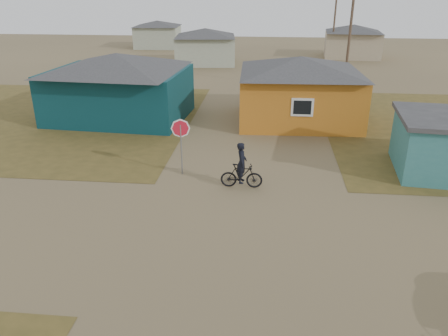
{
  "coord_description": "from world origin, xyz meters",
  "views": [
    {
      "loc": [
        0.57,
        -12.3,
        7.82
      ],
      "look_at": [
        -0.96,
        3.0,
        1.3
      ],
      "focal_mm": 35.0,
      "sensor_mm": 36.0,
      "label": 1
    }
  ],
  "objects": [
    {
      "name": "grass_nw",
      "position": [
        -14.0,
        13.0,
        0.01
      ],
      "size": [
        20.0,
        18.0,
        0.0
      ],
      "primitive_type": "cube",
      "color": "brown",
      "rests_on": "ground"
    },
    {
      "name": "house_yellow",
      "position": [
        2.5,
        14.0,
        2.0
      ],
      "size": [
        7.72,
        6.76,
        3.9
      ],
      "color": "#BB6E1C",
      "rests_on": "ground"
    },
    {
      "name": "house_teal",
      "position": [
        -8.5,
        13.5,
        2.05
      ],
      "size": [
        8.93,
        7.08,
        4.0
      ],
      "color": "#092F35",
      "rests_on": "ground"
    },
    {
      "name": "ground",
      "position": [
        0.0,
        0.0,
        0.0
      ],
      "size": [
        120.0,
        120.0,
        0.0
      ],
      "primitive_type": "plane",
      "color": "#766444"
    },
    {
      "name": "utility_pole_far",
      "position": [
        7.5,
        38.0,
        4.14
      ],
      "size": [
        1.4,
        0.2,
        8.0
      ],
      "color": "brown",
      "rests_on": "ground"
    },
    {
      "name": "house_beige_east",
      "position": [
        10.0,
        40.0,
        1.86
      ],
      "size": [
        6.95,
        6.05,
        3.6
      ],
      "color": "tan",
      "rests_on": "ground"
    },
    {
      "name": "house_pale_north",
      "position": [
        -14.0,
        46.0,
        1.75
      ],
      "size": [
        6.28,
        5.81,
        3.4
      ],
      "color": "#A0A790",
      "rests_on": "ground"
    },
    {
      "name": "utility_pole_near",
      "position": [
        6.5,
        22.0,
        4.14
      ],
      "size": [
        1.4,
        0.2,
        8.0
      ],
      "color": "brown",
      "rests_on": "ground"
    },
    {
      "name": "cyclist",
      "position": [
        -0.35,
        4.09,
        0.71
      ],
      "size": [
        1.74,
        0.63,
        1.96
      ],
      "color": "black",
      "rests_on": "ground"
    },
    {
      "name": "house_pale_west",
      "position": [
        -6.0,
        34.0,
        1.86
      ],
      "size": [
        7.04,
        6.15,
        3.6
      ],
      "color": "#A0A790",
      "rests_on": "ground"
    },
    {
      "name": "stop_sign",
      "position": [
        -3.04,
        5.19,
        1.86
      ],
      "size": [
        0.81,
        0.25,
        2.54
      ],
      "color": "gray",
      "rests_on": "ground"
    }
  ]
}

